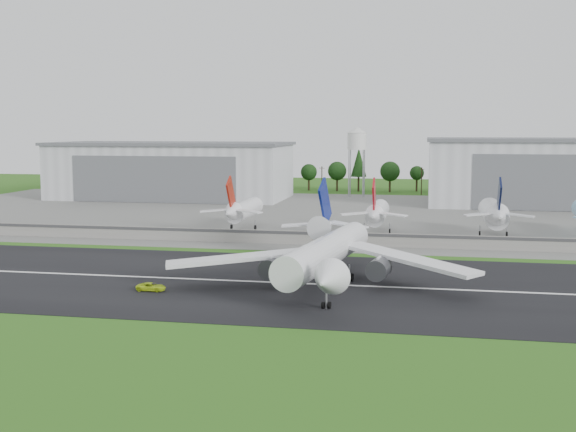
% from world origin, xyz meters
% --- Properties ---
extents(ground, '(600.00, 600.00, 0.00)m').
position_xyz_m(ground, '(0.00, 0.00, 0.00)').
color(ground, '#2C5514').
rests_on(ground, ground).
extents(runway, '(320.00, 60.00, 0.10)m').
position_xyz_m(runway, '(0.00, 10.00, 0.05)').
color(runway, black).
rests_on(runway, ground).
extents(runway_centerline, '(220.00, 1.00, 0.02)m').
position_xyz_m(runway_centerline, '(0.00, 10.00, 0.11)').
color(runway_centerline, white).
rests_on(runway_centerline, runway).
extents(apron, '(320.00, 150.00, 0.10)m').
position_xyz_m(apron, '(0.00, 120.00, 0.05)').
color(apron, slate).
rests_on(apron, ground).
extents(blast_fence, '(240.00, 0.61, 3.50)m').
position_xyz_m(blast_fence, '(0.00, 54.99, 1.81)').
color(blast_fence, gray).
rests_on(blast_fence, ground).
extents(hangar_west, '(97.00, 44.00, 23.20)m').
position_xyz_m(hangar_west, '(-80.00, 164.92, 11.63)').
color(hangar_west, silver).
rests_on(hangar_west, ground).
extents(hangar_east, '(102.00, 47.00, 25.20)m').
position_xyz_m(hangar_east, '(75.00, 164.92, 12.63)').
color(hangar_east, silver).
rests_on(hangar_east, ground).
extents(water_tower, '(8.40, 8.40, 29.40)m').
position_xyz_m(water_tower, '(-5.00, 185.00, 24.55)').
color(water_tower, '#99999E').
rests_on(water_tower, ground).
extents(utility_poles, '(230.00, 3.00, 12.00)m').
position_xyz_m(utility_poles, '(0.00, 200.00, 0.00)').
color(utility_poles, black).
rests_on(utility_poles, ground).
extents(treeline, '(320.00, 16.00, 22.00)m').
position_xyz_m(treeline, '(0.00, 215.00, 0.00)').
color(treeline, black).
rests_on(treeline, ground).
extents(main_airliner, '(56.68, 59.20, 18.17)m').
position_xyz_m(main_airliner, '(6.19, 9.57, 4.89)').
color(main_airliner, white).
rests_on(main_airliner, runway).
extents(ground_vehicle, '(5.30, 2.59, 1.45)m').
position_xyz_m(ground_vehicle, '(-23.60, -1.06, 0.82)').
color(ground_vehicle, '#ADCC18').
rests_on(ground_vehicle, runway).
extents(parked_jet_red_a, '(7.36, 31.29, 16.40)m').
position_xyz_m(parked_jet_red_a, '(-27.01, 76.52, 5.92)').
color(parked_jet_red_a, white).
rests_on(parked_jet_red_a, ground).
extents(parked_jet_red_b, '(7.36, 31.29, 16.41)m').
position_xyz_m(parked_jet_red_b, '(10.97, 76.52, 5.92)').
color(parked_jet_red_b, white).
rests_on(parked_jet_red_b, ground).
extents(parked_jet_navy, '(7.36, 31.29, 16.92)m').
position_xyz_m(parked_jet_navy, '(41.93, 76.59, 6.40)').
color(parked_jet_navy, silver).
rests_on(parked_jet_navy, ground).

